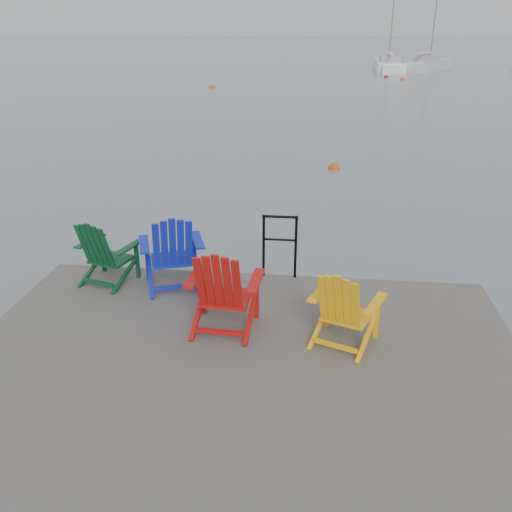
# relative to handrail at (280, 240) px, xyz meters

# --- Properties ---
(ground) EXTENTS (400.00, 400.00, 0.00)m
(ground) POSITION_rel_handrail_xyz_m (-0.25, -2.45, -1.04)
(ground) COLOR slate
(ground) RESTS_ON ground
(dock) EXTENTS (6.00, 5.00, 1.40)m
(dock) POSITION_rel_handrail_xyz_m (-0.25, -2.45, -0.69)
(dock) COLOR #2D2B28
(dock) RESTS_ON ground
(handrail) EXTENTS (0.48, 0.04, 0.90)m
(handrail) POSITION_rel_handrail_xyz_m (0.00, 0.00, 0.00)
(handrail) COLOR black
(handrail) RESTS_ON dock
(chair_green) EXTENTS (0.85, 0.81, 0.92)m
(chair_green) POSITION_rel_handrail_xyz_m (-2.31, -0.47, -0.08)
(chair_green) COLOR #0B3F20
(chair_green) RESTS_ON dock
(chair_blue) EXTENTS (0.99, 0.94, 1.04)m
(chair_blue) POSITION_rel_handrail_xyz_m (-1.38, -0.48, -0.02)
(chair_blue) COLOR #1122B0
(chair_blue) RESTS_ON dock
(chair_red) EXTENTS (0.86, 0.80, 1.04)m
(chair_red) POSITION_rel_handrail_xyz_m (-0.53, -1.51, -0.02)
(chair_red) COLOR #B3110D
(chair_red) RESTS_ON dock
(chair_yellow) EXTENTS (0.89, 0.85, 0.92)m
(chair_yellow) POSITION_rel_handrail_xyz_m (0.82, -1.66, -0.08)
(chair_yellow) COLOR #FFB30E
(chair_yellow) RESTS_ON dock
(sailboat_near) EXTENTS (2.61, 8.78, 11.97)m
(sailboat_near) POSITION_rel_handrail_xyz_m (6.35, 44.75, -0.69)
(sailboat_near) COLOR white
(sailboat_near) RESTS_ON ground
(sailboat_mid) EXTENTS (5.89, 8.68, 11.85)m
(sailboat_mid) POSITION_rel_handrail_xyz_m (9.93, 45.92, -0.69)
(sailboat_mid) COLOR silver
(sailboat_mid) RESTS_ON ground
(buoy_a) EXTENTS (0.34, 0.34, 0.34)m
(buoy_a) POSITION_rel_handrail_xyz_m (0.94, 8.30, -1.04)
(buoy_a) COLOR #C5490B
(buoy_a) RESTS_ON ground
(buoy_b) EXTENTS (0.38, 0.38, 0.38)m
(buoy_b) POSITION_rel_handrail_xyz_m (-6.46, 28.69, -1.04)
(buoy_b) COLOR #CF4A0C
(buoy_b) RESTS_ON ground
(buoy_c) EXTENTS (0.36, 0.36, 0.36)m
(buoy_c) POSITION_rel_handrail_xyz_m (6.38, 35.53, -1.04)
(buoy_c) COLOR #D8400C
(buoy_c) RESTS_ON ground
(buoy_d) EXTENTS (0.37, 0.37, 0.37)m
(buoy_d) POSITION_rel_handrail_xyz_m (5.42, 37.55, -1.04)
(buoy_d) COLOR #BE0B0D
(buoy_d) RESTS_ON ground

